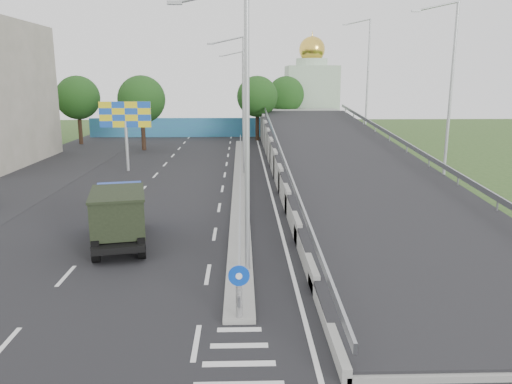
{
  "coord_description": "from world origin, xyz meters",
  "views": [
    {
      "loc": [
        0.1,
        -11.68,
        7.22
      ],
      "look_at": [
        0.75,
        10.41,
        2.2
      ],
      "focal_mm": 35.0,
      "sensor_mm": 36.0,
      "label": 1
    }
  ],
  "objects_px": {
    "dump_truck": "(119,213)",
    "church": "(311,93)",
    "lamp_post_near": "(242,120)",
    "lamp_post_far": "(241,92)",
    "lamp_post_mid": "(241,98)",
    "billboard": "(125,119)",
    "sign_bollard": "(239,291)"
  },
  "relations": [
    {
      "from": "dump_truck",
      "to": "church",
      "type": "bearing_deg",
      "value": 61.04
    },
    {
      "from": "lamp_post_near",
      "to": "lamp_post_far",
      "type": "xyz_separation_m",
      "value": [
        0.0,
        40.0,
        0.0
      ]
    },
    {
      "from": "dump_truck",
      "to": "lamp_post_mid",
      "type": "bearing_deg",
      "value": 59.31
    },
    {
      "from": "lamp_post_far",
      "to": "church",
      "type": "bearing_deg",
      "value": 54.76
    },
    {
      "from": "lamp_post_far",
      "to": "dump_truck",
      "type": "relative_size",
      "value": 1.67
    },
    {
      "from": "lamp_post_near",
      "to": "lamp_post_mid",
      "type": "bearing_deg",
      "value": 90.0
    },
    {
      "from": "lamp_post_near",
      "to": "church",
      "type": "xyz_separation_m",
      "value": [
        9.89,
        54.0,
        -0.5
      ]
    },
    {
      "from": "lamp_post_far",
      "to": "billboard",
      "type": "xyz_separation_m",
      "value": [
        -9.11,
        -18.0,
        -1.62
      ]
    },
    {
      "from": "billboard",
      "to": "lamp_post_mid",
      "type": "bearing_deg",
      "value": -12.38
    },
    {
      "from": "billboard",
      "to": "dump_truck",
      "type": "xyz_separation_m",
      "value": [
        3.63,
        -18.11,
        -2.79
      ]
    },
    {
      "from": "lamp_post_mid",
      "to": "lamp_post_far",
      "type": "bearing_deg",
      "value": 90.0
    },
    {
      "from": "lamp_post_near",
      "to": "lamp_post_far",
      "type": "bearing_deg",
      "value": 90.0
    },
    {
      "from": "sign_bollard",
      "to": "lamp_post_mid",
      "type": "height_order",
      "value": "lamp_post_mid"
    },
    {
      "from": "lamp_post_near",
      "to": "lamp_post_far",
      "type": "height_order",
      "value": "same"
    },
    {
      "from": "dump_truck",
      "to": "sign_bollard",
      "type": "bearing_deg",
      "value": -67.07
    },
    {
      "from": "lamp_post_near",
      "to": "billboard",
      "type": "xyz_separation_m",
      "value": [
        -9.11,
        22.0,
        -1.62
      ]
    },
    {
      "from": "sign_bollard",
      "to": "church",
      "type": "xyz_separation_m",
      "value": [
        10.0,
        57.83,
        4.28
      ]
    },
    {
      "from": "lamp_post_far",
      "to": "sign_bollard",
      "type": "bearing_deg",
      "value": -90.14
    },
    {
      "from": "lamp_post_mid",
      "to": "dump_truck",
      "type": "distance_m",
      "value": 17.58
    },
    {
      "from": "lamp_post_mid",
      "to": "church",
      "type": "xyz_separation_m",
      "value": [
        9.89,
        34.0,
        -0.5
      ]
    },
    {
      "from": "sign_bollard",
      "to": "lamp_post_far",
      "type": "xyz_separation_m",
      "value": [
        0.11,
        43.83,
        4.77
      ]
    },
    {
      "from": "lamp_post_mid",
      "to": "lamp_post_far",
      "type": "xyz_separation_m",
      "value": [
        0.0,
        20.0,
        0.0
      ]
    },
    {
      "from": "lamp_post_near",
      "to": "lamp_post_mid",
      "type": "xyz_separation_m",
      "value": [
        0.0,
        20.0,
        0.0
      ]
    },
    {
      "from": "lamp_post_far",
      "to": "church",
      "type": "height_order",
      "value": "church"
    },
    {
      "from": "sign_bollard",
      "to": "lamp_post_mid",
      "type": "relative_size",
      "value": 0.17
    },
    {
      "from": "church",
      "to": "billboard",
      "type": "height_order",
      "value": "church"
    },
    {
      "from": "lamp_post_far",
      "to": "billboard",
      "type": "relative_size",
      "value": 1.83
    },
    {
      "from": "sign_bollard",
      "to": "billboard",
      "type": "height_order",
      "value": "billboard"
    },
    {
      "from": "sign_bollard",
      "to": "billboard",
      "type": "relative_size",
      "value": 0.3
    },
    {
      "from": "sign_bollard",
      "to": "lamp_post_far",
      "type": "height_order",
      "value": "lamp_post_far"
    },
    {
      "from": "lamp_post_near",
      "to": "dump_truck",
      "type": "bearing_deg",
      "value": 144.63
    },
    {
      "from": "lamp_post_near",
      "to": "church",
      "type": "relative_size",
      "value": 0.73
    }
  ]
}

